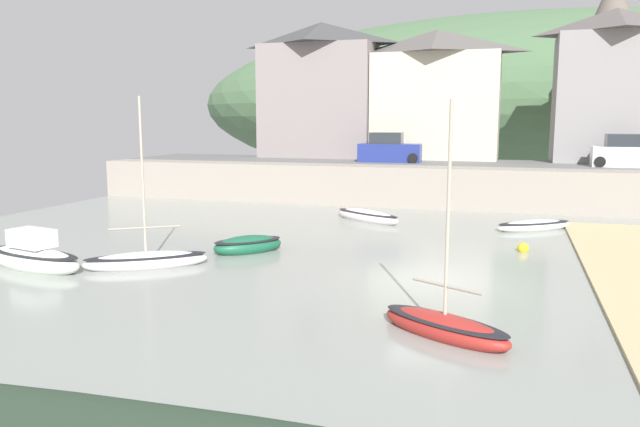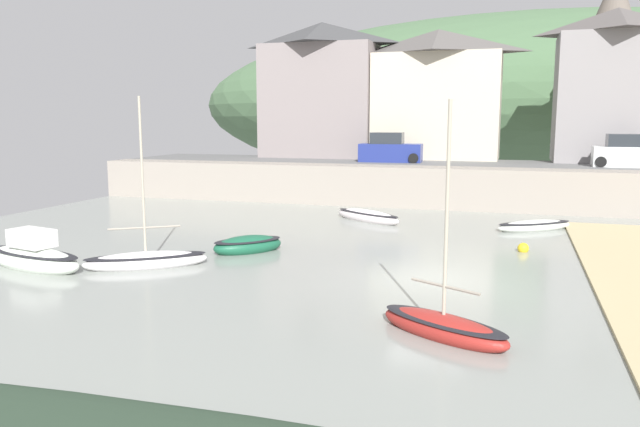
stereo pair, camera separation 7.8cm
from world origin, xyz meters
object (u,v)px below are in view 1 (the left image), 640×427
Objects in this scene: waterfront_building_left at (321,89)px; rowboat_small_beached at (248,245)px; waterfront_building_right at (613,85)px; sailboat_white_hull at (367,216)px; parked_car_by_wall at (628,153)px; parked_car_near_slipway at (389,150)px; motorboat_with_cabin at (33,257)px; church_with_spire at (609,62)px; mooring_buoy at (523,248)px; sailboat_blue_trim at (534,226)px; sailboat_tall_mast at (146,260)px; dinghy_open_wooden at (445,326)px; waterfront_building_centre at (436,94)px.

rowboat_small_beached is (4.07, -23.02, -7.17)m from waterfront_building_left.
waterfront_building_right is at bearing 0.00° from waterfront_building_left.
parked_car_by_wall is at bearing 67.53° from sailboat_white_hull.
motorboat_with_cabin is at bearing -112.22° from parked_car_near_slipway.
motorboat_with_cabin is at bearing -125.18° from church_with_spire.
waterfront_building_right is 2.08× the size of motorboat_with_cabin.
mooring_buoy is at bearing -110.69° from parked_car_by_wall.
waterfront_building_left is 21.46m from parked_car_by_wall.
waterfront_building_left reaches higher than rowboat_small_beached.
church_with_spire is at bearing 28.24° from parked_car_near_slipway.
rowboat_small_beached is at bearing -178.01° from sailboat_blue_trim.
waterfront_building_right is 21.77m from mooring_buoy.
church_with_spire is 2.14× the size of sailboat_tall_mast.
sailboat_tall_mast is 1.50× the size of parked_car_by_wall.
sailboat_tall_mast is (-2.42, -3.47, 0.00)m from rowboat_small_beached.
rowboat_small_beached is (-16.00, -23.02, -7.18)m from waterfront_building_right.
rowboat_small_beached reaches higher than sailboat_white_hull.
sailboat_blue_trim is at bearing 109.87° from dinghy_open_wooden.
mooring_buoy is at bearing -73.22° from waterfront_building_centre.
waterfront_building_left is 28.74m from motorboat_with_cabin.
mooring_buoy is at bearing -103.57° from church_with_spire.
rowboat_small_beached is at bearing -124.79° from waterfront_building_right.
church_with_spire reaches higher than parked_car_by_wall.
waterfront_building_left is 2.55× the size of sailboat_blue_trim.
motorboat_with_cabin reaches higher than mooring_buoy.
rowboat_small_beached reaches higher than mooring_buoy.
parked_car_near_slipway is at bearing -162.10° from waterfront_building_right.
dinghy_open_wooden is at bearing -78.79° from parked_car_near_slipway.
dinghy_open_wooden is at bearing -106.25° from parked_car_by_wall.
sailboat_white_hull is 1.00× the size of parked_car_by_wall.
church_with_spire is at bearing 86.72° from waterfront_building_right.
waterfront_building_centre is 15.90m from sailboat_white_hull.
waterfront_building_left is at bearing 51.91° from rowboat_small_beached.
waterfront_building_right is at bearing 105.01° from dinghy_open_wooden.
church_with_spire is (0.23, 4.00, 1.78)m from waterfront_building_right.
church_with_spire is 10.42m from parked_car_by_wall.
sailboat_white_hull is at bearing 144.36° from mooring_buoy.
waterfront_building_centre is 17.23m from sailboat_blue_trim.
waterfront_building_left reaches higher than motorboat_with_cabin.
parked_car_by_wall reaches higher than rowboat_small_beached.
sailboat_white_hull is at bearing 68.75° from motorboat_with_cabin.
waterfront_building_centre reaches higher than parked_car_near_slipway.
church_with_spire is (20.29, 4.00, 1.80)m from waterfront_building_left.
parked_car_near_slipway is (-2.47, -4.50, -3.79)m from waterfront_building_centre.
parked_car_by_wall is at bearing -2.73° from parked_car_near_slipway.
waterfront_building_right is at bearing 35.17° from sailboat_blue_trim.
sailboat_white_hull is (6.93, -14.29, -7.19)m from waterfront_building_left.
sailboat_tall_mast is (3.76, 1.30, -0.14)m from motorboat_with_cabin.
waterfront_building_left is at bearing 147.69° from sailboat_white_hull.
church_with_spire reaches higher than parked_car_near_slipway.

